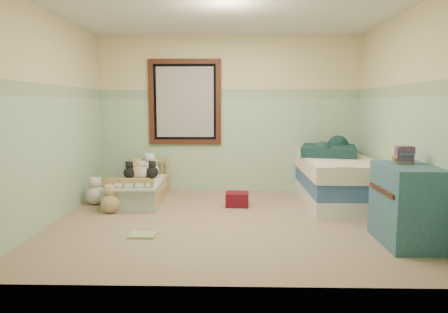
{
  "coord_description": "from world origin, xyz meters",
  "views": [
    {
      "loc": [
        0.08,
        -4.85,
        1.41
      ],
      "look_at": [
        -0.04,
        0.35,
        0.75
      ],
      "focal_mm": 32.9,
      "sensor_mm": 36.0,
      "label": 1
    }
  ],
  "objects_px": {
    "red_pillow": "(237,199)",
    "floor_book": "(142,235)",
    "plush_floor_tan": "(111,203)",
    "dresser": "(407,205)",
    "plush_floor_cream": "(96,195)",
    "toddler_bed_frame": "(140,195)",
    "twin_bed_frame": "(335,196)"
  },
  "relations": [
    {
      "from": "toddler_bed_frame",
      "to": "dresser",
      "type": "relative_size",
      "value": 1.65
    },
    {
      "from": "plush_floor_cream",
      "to": "twin_bed_frame",
      "type": "distance_m",
      "value": 3.42
    },
    {
      "from": "toddler_bed_frame",
      "to": "plush_floor_cream",
      "type": "xyz_separation_m",
      "value": [
        -0.58,
        -0.24,
        0.05
      ]
    },
    {
      "from": "plush_floor_cream",
      "to": "floor_book",
      "type": "relative_size",
      "value": 0.92
    },
    {
      "from": "dresser",
      "to": "toddler_bed_frame",
      "type": "bearing_deg",
      "value": 150.07
    },
    {
      "from": "twin_bed_frame",
      "to": "plush_floor_tan",
      "type": "bearing_deg",
      "value": -169.13
    },
    {
      "from": "twin_bed_frame",
      "to": "floor_book",
      "type": "distance_m",
      "value": 2.9
    },
    {
      "from": "toddler_bed_frame",
      "to": "dresser",
      "type": "xyz_separation_m",
      "value": [
        3.13,
        -1.8,
        0.32
      ]
    },
    {
      "from": "plush_floor_tan",
      "to": "red_pillow",
      "type": "xyz_separation_m",
      "value": [
        1.66,
        0.39,
        -0.03
      ]
    },
    {
      "from": "dresser",
      "to": "floor_book",
      "type": "distance_m",
      "value": 2.77
    },
    {
      "from": "toddler_bed_frame",
      "to": "red_pillow",
      "type": "bearing_deg",
      "value": -11.52
    },
    {
      "from": "twin_bed_frame",
      "to": "floor_book",
      "type": "bearing_deg",
      "value": -147.81
    },
    {
      "from": "dresser",
      "to": "floor_book",
      "type": "xyz_separation_m",
      "value": [
        -2.74,
        0.17,
        -0.39
      ]
    },
    {
      "from": "plush_floor_tan",
      "to": "dresser",
      "type": "bearing_deg",
      "value": -18.46
    },
    {
      "from": "plush_floor_cream",
      "to": "plush_floor_tan",
      "type": "relative_size",
      "value": 1.03
    },
    {
      "from": "dresser",
      "to": "floor_book",
      "type": "bearing_deg",
      "value": 176.48
    },
    {
      "from": "plush_floor_tan",
      "to": "floor_book",
      "type": "xyz_separation_m",
      "value": [
        0.62,
        -0.95,
        -0.12
      ]
    },
    {
      "from": "toddler_bed_frame",
      "to": "plush_floor_tan",
      "type": "height_order",
      "value": "plush_floor_tan"
    },
    {
      "from": "dresser",
      "to": "floor_book",
      "type": "height_order",
      "value": "dresser"
    },
    {
      "from": "plush_floor_tan",
      "to": "red_pillow",
      "type": "distance_m",
      "value": 1.7
    },
    {
      "from": "plush_floor_cream",
      "to": "twin_bed_frame",
      "type": "height_order",
      "value": "plush_floor_cream"
    },
    {
      "from": "plush_floor_tan",
      "to": "plush_floor_cream",
      "type": "bearing_deg",
      "value": 127.98
    },
    {
      "from": "red_pillow",
      "to": "floor_book",
      "type": "xyz_separation_m",
      "value": [
        -1.04,
        -1.34,
        -0.08
      ]
    },
    {
      "from": "twin_bed_frame",
      "to": "floor_book",
      "type": "height_order",
      "value": "twin_bed_frame"
    },
    {
      "from": "twin_bed_frame",
      "to": "red_pillow",
      "type": "height_order",
      "value": "twin_bed_frame"
    },
    {
      "from": "plush_floor_cream",
      "to": "dresser",
      "type": "height_order",
      "value": "dresser"
    },
    {
      "from": "plush_floor_tan",
      "to": "dresser",
      "type": "xyz_separation_m",
      "value": [
        3.36,
        -1.12,
        0.27
      ]
    },
    {
      "from": "plush_floor_cream",
      "to": "plush_floor_tan",
      "type": "bearing_deg",
      "value": -52.02
    },
    {
      "from": "red_pillow",
      "to": "floor_book",
      "type": "relative_size",
      "value": 1.07
    },
    {
      "from": "plush_floor_cream",
      "to": "twin_bed_frame",
      "type": "relative_size",
      "value": 0.15
    },
    {
      "from": "plush_floor_cream",
      "to": "red_pillow",
      "type": "relative_size",
      "value": 0.86
    },
    {
      "from": "plush_floor_cream",
      "to": "toddler_bed_frame",
      "type": "bearing_deg",
      "value": 22.2
    }
  ]
}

